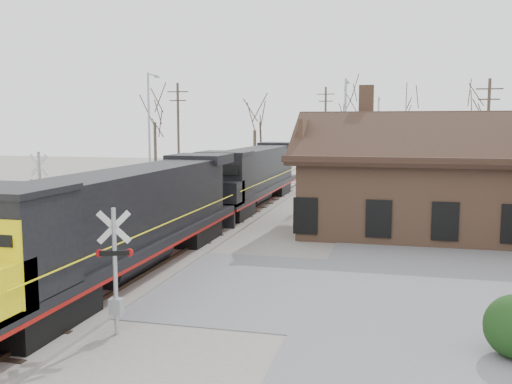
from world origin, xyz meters
TOP-DOWN VIEW (x-y plane):
  - ground at (0.00, 0.00)m, footprint 140.00×140.00m
  - road at (0.00, 0.00)m, footprint 60.00×9.00m
  - track_main at (0.00, 15.00)m, footprint 3.40×90.00m
  - track_siding at (-4.50, 15.00)m, footprint 3.40×90.00m
  - depot at (11.99, 12.00)m, footprint 15.20×9.31m
  - locomotive_lead at (0.00, -0.38)m, footprint 2.83×18.98m
  - locomotive_trailing at (0.00, 18.88)m, footprint 2.83×18.98m
  - crossbuck_near at (2.42, -5.50)m, footprint 0.97×0.42m
  - crossbuck_far at (-7.64, 5.74)m, footprint 1.25×0.33m
  - streetlight_a at (-8.49, 20.87)m, footprint 0.25×2.04m
  - streetlight_b at (5.88, 24.27)m, footprint 0.25×2.04m
  - streetlight_c at (7.84, 37.96)m, footprint 0.25×2.04m
  - utility_pole_a at (-9.92, 30.23)m, footprint 2.00×0.24m
  - utility_pole_b at (1.66, 46.13)m, footprint 2.00×0.24m
  - utility_pole_c at (16.52, 28.36)m, footprint 2.00×0.24m
  - tree_a at (-13.86, 33.86)m, footprint 3.94×3.94m
  - tree_b at (-3.99, 35.56)m, footprint 3.42×3.42m
  - tree_c at (4.18, 47.71)m, footprint 4.76×4.76m
  - tree_d at (11.03, 42.62)m, footprint 4.20×4.20m
  - tree_e at (17.35, 40.82)m, footprint 4.27×4.27m

SIDE VIEW (x-z plane):
  - ground at x=0.00m, z-range 0.00..0.00m
  - road at x=0.00m, z-range 0.00..0.03m
  - track_main at x=0.00m, z-range -0.05..0.19m
  - track_siding at x=-4.50m, z-range -0.05..0.19m
  - crossbuck_near at x=2.42m, z-range -0.07..3.45m
  - crossbuck_far at x=-7.64m, z-range -0.16..4.22m
  - locomotive_trailing at x=0.00m, z-range 0.22..4.20m
  - locomotive_lead at x=0.00m, z-range 0.11..4.32m
  - depot at x=11.99m, z-range -1.54..6.36m
  - streetlight_c at x=7.84m, z-range 0.53..8.89m
  - utility_pole_c at x=16.52m, z-range 0.22..9.46m
  - utility_pole_a at x=-9.92m, z-range 0.22..9.69m
  - streetlight_b at x=5.88m, z-range 0.54..9.65m
  - utility_pole_b at x=1.66m, z-range 0.23..10.13m
  - streetlight_a at x=-8.49m, z-range 0.54..10.11m
  - tree_b at x=-3.99m, z-range 1.76..10.14m
  - tree_a at x=-13.86m, z-range 2.04..11.70m
  - tree_d at x=11.03m, z-range 2.18..12.48m
  - tree_e at x=17.35m, z-range 2.22..12.69m
  - tree_c at x=4.18m, z-range 2.48..14.15m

